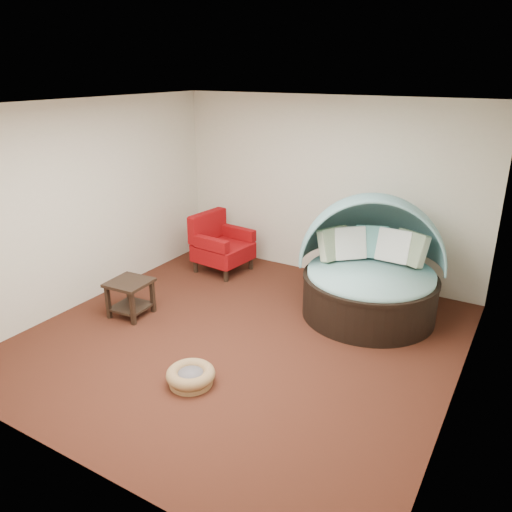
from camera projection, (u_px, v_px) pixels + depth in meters
The scene contains 10 objects.
floor at pixel (242, 338), 6.24m from camera, with size 5.00×5.00×0.00m, color #4A2115.
wall_back at pixel (326, 189), 7.75m from camera, with size 5.00×5.00×0.00m, color beige.
wall_front at pixel (62, 320), 3.73m from camera, with size 5.00×5.00×0.00m, color beige.
wall_left at pixel (88, 203), 6.93m from camera, with size 5.00×5.00×0.00m, color beige.
wall_right at pixel (472, 274), 4.55m from camera, with size 5.00×5.00×0.00m, color beige.
ceiling at pixel (239, 105), 5.24m from camera, with size 5.00×5.00×0.00m, color white.
canopy_daybed at pixel (371, 260), 6.65m from camera, with size 2.32×2.29×1.64m.
pet_basket at pixel (191, 376), 5.30m from camera, with size 0.66×0.66×0.18m.
red_armchair at pixel (220, 245), 8.19m from camera, with size 0.89×0.90×0.95m.
side_table at pixel (130, 293), 6.71m from camera, with size 0.55×0.55×0.50m.
Camera 1 is at (2.94, -4.62, 3.17)m, focal length 35.00 mm.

